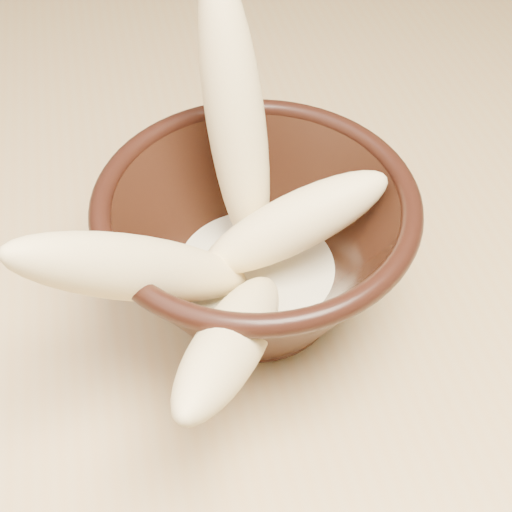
% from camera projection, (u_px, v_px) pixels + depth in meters
% --- Properties ---
extents(table, '(1.20, 0.80, 0.75)m').
position_uv_depth(table, '(17.00, 285.00, 0.64)').
color(table, tan).
rests_on(table, ground).
extents(bowl, '(0.21, 0.21, 0.11)m').
position_uv_depth(bowl, '(256.00, 246.00, 0.48)').
color(bowl, black).
rests_on(bowl, table).
extents(milk_puddle, '(0.12, 0.12, 0.02)m').
position_uv_depth(milk_puddle, '(256.00, 274.00, 0.50)').
color(milk_puddle, beige).
rests_on(milk_puddle, bowl).
extents(banana_upright, '(0.05, 0.11, 0.20)m').
position_uv_depth(banana_upright, '(236.00, 119.00, 0.46)').
color(banana_upright, '#F6D791').
rests_on(banana_upright, bowl).
extents(banana_left, '(0.17, 0.11, 0.15)m').
position_uv_depth(banana_left, '(143.00, 269.00, 0.41)').
color(banana_left, '#F6D791').
rests_on(banana_left, bowl).
extents(banana_across, '(0.14, 0.05, 0.08)m').
position_uv_depth(banana_across, '(294.00, 223.00, 0.46)').
color(banana_across, '#F6D791').
rests_on(banana_across, bowl).
extents(banana_front, '(0.12, 0.17, 0.11)m').
position_uv_depth(banana_front, '(233.00, 339.00, 0.40)').
color(banana_front, '#F6D791').
rests_on(banana_front, bowl).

